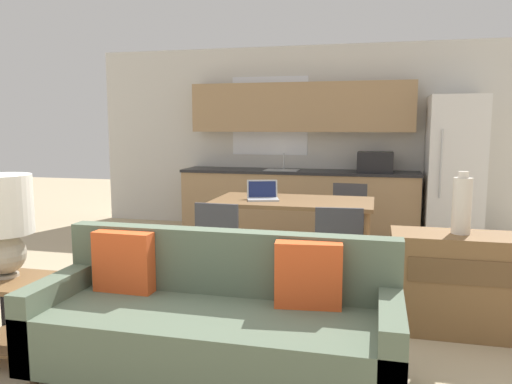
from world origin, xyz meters
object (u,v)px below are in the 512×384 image
table_lamp (2,217)px  laptop (263,195)px  dining_table (293,206)px  refrigerator (454,169)px  dining_chair_far_right (348,216)px  couch (216,323)px  vase (462,205)px  side_table (7,305)px  dining_chair_near_right (338,248)px  credenza (471,284)px  dining_chair_near_left (221,242)px

table_lamp → laptop: (1.21, 2.31, -0.13)m
dining_table → table_lamp: table_lamp is taller
refrigerator → dining_chair_far_right: 1.84m
couch → vase: 2.00m
refrigerator → dining_chair_far_right: refrigerator is taller
laptop → refrigerator: bearing=26.4°
side_table → dining_chair_near_right: (2.04, 1.61, 0.12)m
dining_table → credenza: dining_table is taller
vase → dining_chair_far_right: bearing=115.5°
dining_table → laptop: 0.34m
dining_table → dining_chair_far_right: bearing=55.2°
vase → dining_chair_near_left: size_ratio=0.54×
side_table → table_lamp: 0.58m
side_table → table_lamp: bearing=119.3°
dining_table → credenza: size_ratio=1.39×
credenza → dining_table: bearing=142.0°
dining_chair_near_left → dining_chair_near_right: size_ratio=1.00×
dining_table → side_table: dining_table is taller
table_lamp → laptop: table_lamp is taller
couch → vase: vase is taller
couch → laptop: bearing=95.8°
refrigerator → credenza: size_ratio=1.64×
dining_table → couch: (-0.09, -2.30, -0.36)m
side_table → dining_chair_far_right: size_ratio=0.64×
credenza → vase: (-0.09, 0.02, 0.59)m
couch → vase: bearing=35.7°
dining_table → table_lamp: size_ratio=2.42×
laptop → dining_table: bearing=-8.1°
side_table → dining_chair_near_left: dining_chair_near_left is taller
refrigerator → table_lamp: (-3.35, -4.32, -0.02)m
dining_table → couch: couch is taller
couch → dining_chair_near_left: couch is taller
table_lamp → dining_chair_near_right: table_lamp is taller
couch → dining_chair_far_right: 3.12m
dining_table → side_table: (-1.50, -2.39, -0.34)m
dining_chair_near_left → couch: bearing=107.7°
dining_table → dining_chair_near_right: size_ratio=1.90×
side_table → refrigerator: bearing=52.6°
credenza → dining_chair_near_left: bearing=169.2°
vase → dining_chair_near_left: 2.07m
table_lamp → dining_chair_near_left: (1.00, 1.54, -0.46)m
dining_chair_far_right → dining_chair_near_left: size_ratio=1.00×
refrigerator → dining_chair_near_right: refrigerator is taller
dining_chair_far_right → dining_chair_near_right: bearing=-87.3°
dining_table → credenza: (1.55, -1.21, -0.34)m
refrigerator → dining_table: 2.70m
side_table → table_lamp: table_lamp is taller
vase → credenza: bearing=-14.3°
refrigerator → vase: size_ratio=4.18×
dining_chair_near_left → dining_chair_near_right: bearing=-177.3°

